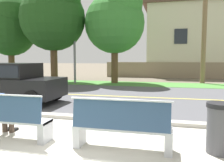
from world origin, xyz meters
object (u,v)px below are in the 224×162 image
car_black_near (7,81)px  shade_tree_left (54,13)px  bench_right (121,127)px  shade_tree_centre (116,19)px  trash_bin (220,128)px  streetlamp (75,24)px  bench_left (7,119)px  shade_tree_far_left (11,27)px

car_black_near → shade_tree_left: bearing=102.9°
bench_right → car_black_near: bearing=145.1°
shade_tree_centre → trash_bin: (4.43, -11.37, -3.97)m
streetlamp → shade_tree_centre: bearing=9.4°
bench_left → trash_bin: size_ratio=1.98×
car_black_near → shade_tree_far_left: bearing=125.8°
trash_bin → bench_right: bearing=-170.3°
bench_right → shade_tree_left: bearing=122.5°
bench_left → streetlamp: streetlamp is taller
shade_tree_left → trash_bin: shade_tree_left is taller
bench_right → trash_bin: (1.74, 0.30, 0.02)m
streetlamp → shade_tree_left: shade_tree_left is taller
shade_tree_far_left → trash_bin: size_ratio=6.85×
car_black_near → shade_tree_left: 8.38m
streetlamp → shade_tree_left: 1.62m
car_black_near → streetlamp: streetlamp is taller
bench_left → shade_tree_far_left: size_ratio=0.29×
car_black_near → shade_tree_left: (-1.65, 7.18, 3.99)m
bench_right → shade_tree_centre: size_ratio=0.27×
bench_right → shade_tree_left: shade_tree_left is taller
trash_bin → car_black_near: bearing=154.3°
bench_left → trash_bin: bench_left is taller
streetlamp → shade_tree_left: (-1.41, -0.34, 0.71)m
bench_left → shade_tree_left: size_ratio=0.25×
car_black_near → trash_bin: (7.01, -3.38, -0.38)m
shade_tree_left → shade_tree_centre: size_ratio=1.09×
streetlamp → bench_left: bearing=-74.7°
car_black_near → streetlamp: (-0.24, 7.53, 3.27)m
bench_right → shade_tree_left: (-6.92, 10.86, 4.38)m
bench_right → shade_tree_centre: 12.62m
shade_tree_centre → streetlamp: bearing=-170.6°
streetlamp → shade_tree_far_left: bearing=175.9°
shade_tree_far_left → shade_tree_left: shade_tree_left is taller
streetlamp → trash_bin: size_ratio=7.78×
bench_right → car_black_near: 6.44m
bench_left → bench_right: same height
shade_tree_left → shade_tree_centre: shade_tree_left is taller
bench_left → shade_tree_far_left: (-8.53, 11.60, 3.68)m
car_black_near → trash_bin: size_ratio=4.62×
bench_right → shade_tree_left: 13.61m
shade_tree_centre → bench_left: bearing=-88.8°
streetlamp → trash_bin: bearing=-56.4°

